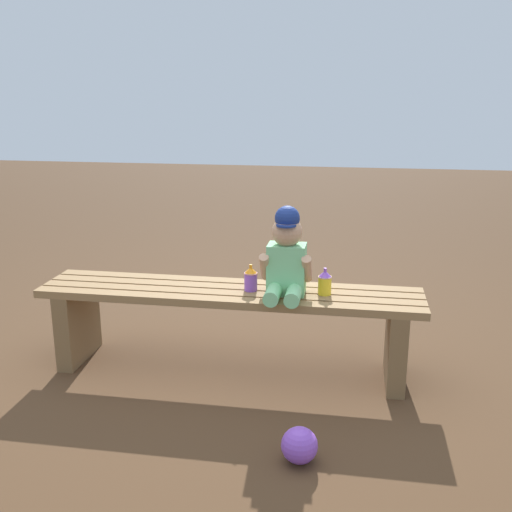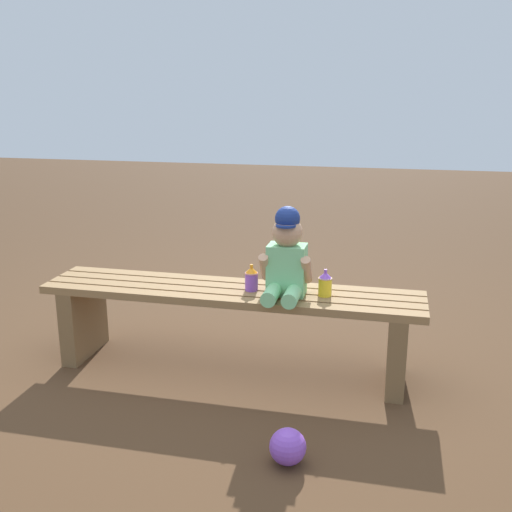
# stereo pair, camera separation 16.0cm
# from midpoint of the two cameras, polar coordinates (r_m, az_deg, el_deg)

# --- Properties ---
(ground_plane) EXTENTS (16.00, 16.00, 0.00)m
(ground_plane) POSITION_cam_midpoint_polar(r_m,az_deg,el_deg) (2.95, -0.77, -10.64)
(ground_plane) COLOR #4C331E
(park_bench) EXTENTS (1.78, 0.35, 0.41)m
(park_bench) POSITION_cam_midpoint_polar(r_m,az_deg,el_deg) (2.84, -0.79, -5.49)
(park_bench) COLOR olive
(park_bench) RESTS_ON ground_plane
(child_figure) EXTENTS (0.23, 0.27, 0.40)m
(child_figure) POSITION_cam_midpoint_polar(r_m,az_deg,el_deg) (2.67, 4.61, -0.15)
(child_figure) COLOR #7FCC8C
(child_figure) RESTS_ON park_bench
(sippy_cup_left) EXTENTS (0.06, 0.06, 0.12)m
(sippy_cup_left) POSITION_cam_midpoint_polar(r_m,az_deg,el_deg) (2.76, 1.23, -2.15)
(sippy_cup_left) COLOR #8C4CCC
(sippy_cup_left) RESTS_ON park_bench
(sippy_cup_right) EXTENTS (0.06, 0.06, 0.12)m
(sippy_cup_right) POSITION_cam_midpoint_polar(r_m,az_deg,el_deg) (2.71, 8.27, -2.62)
(sippy_cup_right) COLOR yellow
(sippy_cup_right) RESTS_ON park_bench
(toy_ball) EXTENTS (0.13, 0.13, 0.13)m
(toy_ball) POSITION_cam_midpoint_polar(r_m,az_deg,el_deg) (2.26, 5.16, -17.63)
(toy_ball) COLOR #8C4CCC
(toy_ball) RESTS_ON ground_plane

